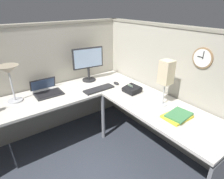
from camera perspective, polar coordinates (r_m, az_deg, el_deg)
The scene contains 13 objects.
ground_plane at distance 2.74m, azimuth -3.49°, elevation -16.88°, with size 6.80×6.80×0.00m, color #383D47.
cubicle_wall_back at distance 2.90m, azimuth -19.54°, elevation 2.54°, with size 2.57×0.12×1.58m.
cubicle_wall_right at distance 2.65m, azimuth 15.29°, elevation 1.09°, with size 0.12×2.37×1.58m.
desk at distance 2.27m, azimuth -6.34°, elevation -6.92°, with size 2.35×2.15×0.73m.
monitor at distance 2.83m, azimuth -7.16°, elevation 8.25°, with size 0.46×0.20×0.50m.
laptop at distance 2.67m, azimuth -19.08°, elevation -0.20°, with size 0.34×0.38×0.22m.
keyboard at distance 2.59m, azimuth -3.92°, elevation 0.16°, with size 0.43×0.14×0.02m, color #232326.
computer_mouse at distance 2.76m, azimuth 1.28°, elevation 1.91°, with size 0.06×0.10×0.03m, color #232326.
desk_lamp_dome at distance 2.45m, azimuth -28.55°, elevation 4.48°, with size 0.24×0.24×0.44m.
office_phone at distance 2.52m, azimuth 6.06°, elevation -0.04°, with size 0.20×0.21×0.11m.
book_stack at distance 2.09m, azimuth 19.10°, elevation -7.48°, with size 0.30×0.23×0.04m.
desk_lamp_paper at distance 2.14m, azimuth 15.92°, elevation 4.62°, with size 0.13×0.13×0.53m.
wall_clock at distance 2.20m, azimuth 25.57°, elevation 8.52°, with size 0.04×0.22×0.22m.
Camera 1 is at (-1.08, -1.74, 1.82)m, focal length 30.50 mm.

